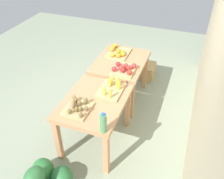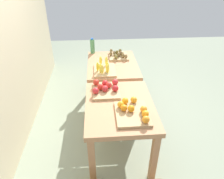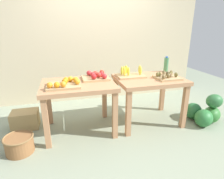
# 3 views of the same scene
# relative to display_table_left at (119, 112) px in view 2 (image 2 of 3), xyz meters

# --- Properties ---
(ground_plane) EXTENTS (8.00, 8.00, 0.00)m
(ground_plane) POSITION_rel_display_table_left_xyz_m (0.56, 0.00, -0.65)
(ground_plane) COLOR gray
(back_wall) EXTENTS (4.40, 0.12, 3.00)m
(back_wall) POSITION_rel_display_table_left_xyz_m (0.56, 1.35, 0.85)
(back_wall) COLOR beige
(back_wall) RESTS_ON ground_plane
(display_table_left) EXTENTS (1.04, 0.80, 0.76)m
(display_table_left) POSITION_rel_display_table_left_xyz_m (0.00, 0.00, 0.00)
(display_table_left) COLOR tan
(display_table_left) RESTS_ON ground_plane
(display_table_right) EXTENTS (1.04, 0.80, 0.76)m
(display_table_right) POSITION_rel_display_table_left_xyz_m (1.12, 0.00, 0.00)
(display_table_right) COLOR tan
(display_table_right) RESTS_ON ground_plane
(orange_bin) EXTENTS (0.45, 0.36, 0.11)m
(orange_bin) POSITION_rel_display_table_left_xyz_m (-0.19, -0.12, 0.15)
(orange_bin) COLOR tan
(orange_bin) RESTS_ON display_table_left
(apple_bin) EXTENTS (0.40, 0.37, 0.11)m
(apple_bin) POSITION_rel_display_table_left_xyz_m (0.29, 0.15, 0.16)
(apple_bin) COLOR tan
(apple_bin) RESTS_ON display_table_left
(banana_crate) EXTENTS (0.44, 0.32, 0.17)m
(banana_crate) POSITION_rel_display_table_left_xyz_m (0.85, 0.14, 0.16)
(banana_crate) COLOR tan
(banana_crate) RESTS_ON display_table_right
(kiwi_bin) EXTENTS (0.36, 0.32, 0.10)m
(kiwi_bin) POSITION_rel_display_table_left_xyz_m (1.36, -0.12, 0.15)
(kiwi_bin) COLOR tan
(kiwi_bin) RESTS_ON display_table_right
(water_bottle) EXTENTS (0.08, 0.08, 0.27)m
(water_bottle) POSITION_rel_display_table_left_xyz_m (1.59, 0.32, 0.24)
(water_bottle) COLOR #4C8C59
(water_bottle) RESTS_ON display_table_right
(watermelon_pile) EXTENTS (0.67, 0.69, 0.49)m
(watermelon_pile) POSITION_rel_display_table_left_xyz_m (2.04, -0.27, -0.48)
(watermelon_pile) COLOR #307230
(watermelon_pile) RESTS_ON ground_plane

